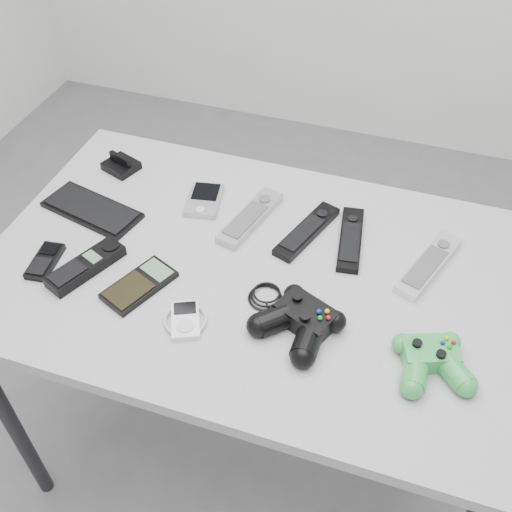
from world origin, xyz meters
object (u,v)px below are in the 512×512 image
(remote_black_a, at_px, (307,231))
(mp3_player, at_px, (185,320))
(pda_keyboard, at_px, (92,209))
(remote_black_b, at_px, (351,239))
(desk, at_px, (253,288))
(controller_black, at_px, (300,319))
(remote_silver_b, at_px, (429,264))
(mobile_phone, at_px, (45,261))
(pda, at_px, (204,200))
(cordless_handset, at_px, (86,266))
(remote_silver_a, at_px, (250,217))
(calculator, at_px, (139,285))
(controller_green, at_px, (432,359))

(remote_black_a, xyz_separation_m, mp3_player, (-0.16, -0.33, -0.00))
(pda_keyboard, height_order, remote_black_b, remote_black_b)
(desk, height_order, pda_keyboard, pda_keyboard)
(desk, bearing_deg, remote_black_a, 59.36)
(pda_keyboard, distance_m, controller_black, 0.60)
(remote_silver_b, distance_m, mobile_phone, 0.84)
(pda, height_order, cordless_handset, cordless_handset)
(desk, bearing_deg, remote_silver_b, 18.34)
(pda, relative_size, remote_silver_b, 0.54)
(cordless_handset, bearing_deg, controller_black, 22.42)
(remote_silver_a, bearing_deg, desk, -55.36)
(desk, height_order, remote_black_b, remote_black_b)
(calculator, height_order, controller_green, controller_green)
(pda, relative_size, calculator, 0.78)
(desk, distance_m, remote_silver_b, 0.39)
(pda, xyz_separation_m, controller_black, (0.33, -0.30, 0.02))
(mobile_phone, height_order, cordless_handset, cordless_handset)
(desk, relative_size, remote_black_a, 5.58)
(pda_keyboard, xyz_separation_m, mp3_player, (0.35, -0.24, 0.00))
(pda, bearing_deg, desk, -53.25)
(calculator, bearing_deg, controller_green, 22.36)
(desk, bearing_deg, controller_green, -19.56)
(calculator, relative_size, controller_black, 0.58)
(calculator, bearing_deg, pda_keyboard, 162.75)
(mobile_phone, xyz_separation_m, controller_green, (0.84, -0.01, 0.02))
(mp3_player, bearing_deg, mobile_phone, 147.00)
(desk, distance_m, controller_black, 0.22)
(remote_silver_b, bearing_deg, calculator, -136.07)
(desk, distance_m, mp3_player, 0.22)
(remote_silver_b, xyz_separation_m, cordless_handset, (-0.71, -0.24, 0.00))
(remote_black_a, bearing_deg, pda_keyboard, -151.78)
(mobile_phone, distance_m, cordless_handset, 0.10)
(desk, bearing_deg, calculator, -147.84)
(remote_black_a, xyz_separation_m, calculator, (-0.29, -0.27, -0.00))
(remote_silver_a, bearing_deg, calculator, -105.67)
(remote_black_a, height_order, mp3_player, remote_black_a)
(remote_silver_a, relative_size, remote_silver_b, 0.96)
(remote_silver_a, distance_m, controller_green, 0.54)
(desk, relative_size, remote_silver_b, 5.26)
(calculator, distance_m, controller_black, 0.35)
(pda_keyboard, height_order, remote_black_a, remote_black_a)
(pda, bearing_deg, mobile_phone, -140.10)
(pda, height_order, controller_green, controller_green)
(remote_silver_b, bearing_deg, remote_black_b, -168.24)
(mp3_player, relative_size, controller_black, 0.35)
(remote_black_a, height_order, mobile_phone, remote_black_a)
(pda_keyboard, bearing_deg, mobile_phone, -79.91)
(calculator, bearing_deg, mobile_phone, -156.17)
(cordless_handset, bearing_deg, mobile_phone, -149.79)
(calculator, bearing_deg, remote_black_b, 58.52)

